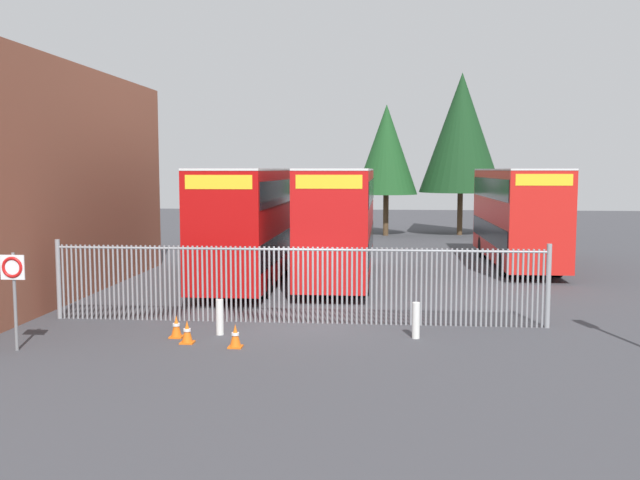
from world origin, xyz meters
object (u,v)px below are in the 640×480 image
Objects in this scene: bollard_near_left at (220,317)px; double_decker_bus_behind_fence_right at (339,219)px; double_decker_bus_behind_fence_left at (517,213)px; traffic_cone_by_gate at (176,327)px; traffic_cone_mid_forecourt at (235,336)px; speed_limit_sign_post at (13,278)px; traffic_cone_near_kerb at (187,332)px; bollard_center_front at (416,320)px; double_decker_bus_near_gate at (251,220)px.

double_decker_bus_behind_fence_right is at bearing 74.99° from bollard_near_left.
double_decker_bus_behind_fence_left is 19.05m from traffic_cone_by_gate.
double_decker_bus_behind_fence_left is at bearing 58.84° from traffic_cone_mid_forecourt.
traffic_cone_by_gate is 1.98m from traffic_cone_mid_forecourt.
traffic_cone_near_kerb is at bearing 15.73° from speed_limit_sign_post.
bollard_center_front is at bearing 4.31° from traffic_cone_by_gate.
speed_limit_sign_post reaches higher than bollard_near_left.
bollard_near_left is 1.49m from traffic_cone_mid_forecourt.
bollard_near_left is at bearing -125.22° from double_decker_bus_behind_fence_left.
double_decker_bus_behind_fence_left is at bearing 33.00° from double_decker_bus_behind_fence_right.
double_decker_bus_behind_fence_left reaches higher than traffic_cone_by_gate.
double_decker_bus_near_gate is at bearing 91.05° from traffic_cone_near_kerb.
bollard_near_left is (-2.58, -9.63, -1.95)m from double_decker_bus_behind_fence_right.
bollard_near_left is 1.61× the size of traffic_cone_near_kerb.
double_decker_bus_behind_fence_left is 18.32× the size of traffic_cone_near_kerb.
traffic_cone_mid_forecourt is at bearing -99.79° from double_decker_bus_behind_fence_right.
traffic_cone_near_kerb is (-0.61, -0.99, -0.19)m from bollard_near_left.
double_decker_bus_behind_fence_right is 4.50× the size of speed_limit_sign_post.
bollard_center_front is (5.98, -8.76, -1.95)m from double_decker_bus_near_gate.
double_decker_bus_near_gate is 9.48m from traffic_cone_by_gate.
double_decker_bus_near_gate reaches higher than traffic_cone_by_gate.
double_decker_bus_near_gate is 10.78m from bollard_center_front.
bollard_near_left and bollard_center_front have the same top height.
bollard_near_left reaches higher than traffic_cone_mid_forecourt.
bollard_center_front is at bearing 16.99° from traffic_cone_mid_forecourt.
traffic_cone_near_kerb is (0.18, -9.81, -2.13)m from double_decker_bus_near_gate.
double_decker_bus_behind_fence_left is at bearing 48.37° from speed_limit_sign_post.
traffic_cone_near_kerb is (0.45, -0.58, 0.00)m from traffic_cone_by_gate.
traffic_cone_mid_forecourt is (-9.67, -15.99, -2.13)m from double_decker_bus_behind_fence_left.
bollard_center_front is 1.61× the size of traffic_cone_by_gate.
traffic_cone_near_kerb is at bearing -121.80° from bollard_near_left.
double_decker_bus_near_gate reaches higher than traffic_cone_near_kerb.
double_decker_bus_near_gate is 1.00× the size of double_decker_bus_behind_fence_left.
traffic_cone_by_gate is at bearing -109.96° from double_decker_bus_behind_fence_right.
speed_limit_sign_post is at bearing -164.27° from traffic_cone_near_kerb.
traffic_cone_by_gate and traffic_cone_mid_forecourt have the same top height.
double_decker_bus_behind_fence_left is at bearing 70.49° from bollard_center_front.
double_decker_bus_behind_fence_left is 4.50× the size of speed_limit_sign_post.
double_decker_bus_behind_fence_left is 1.00× the size of double_decker_bus_behind_fence_right.
traffic_cone_mid_forecourt is 1.00× the size of traffic_cone_near_kerb.
traffic_cone_near_kerb is at bearing -106.75° from double_decker_bus_behind_fence_right.
double_decker_bus_near_gate is 11.38× the size of bollard_near_left.
bollard_near_left is 1.15m from traffic_cone_by_gate.
double_decker_bus_behind_fence_left reaches higher than traffic_cone_mid_forecourt.
speed_limit_sign_post reaches higher than traffic_cone_mid_forecourt.
bollard_near_left is at bearing 24.75° from speed_limit_sign_post.
double_decker_bus_near_gate reaches higher than bollard_center_front.
traffic_cone_by_gate is at bearing 127.86° from traffic_cone_near_kerb.
speed_limit_sign_post is (-3.76, -10.92, -0.65)m from double_decker_bus_near_gate.
double_decker_bus_near_gate is at bearing 124.29° from bollard_center_front.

